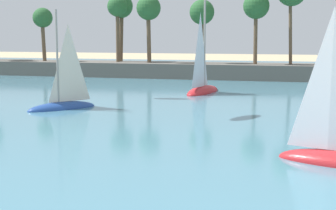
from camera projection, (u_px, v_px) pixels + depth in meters
name	position (u px, v px, depth m)	size (l,w,h in m)	color
sea	(228.00, 82.00, 54.44)	(220.00, 88.65, 0.06)	teal
palm_headland	(226.00, 54.00, 58.30)	(103.03, 6.00, 12.02)	#605B54
sailboat_near_shore	(63.00, 99.00, 34.65)	(4.31, 4.90, 7.32)	#234793
sailboat_toward_headland	(202.00, 84.00, 44.09)	(2.89, 6.27, 8.76)	red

